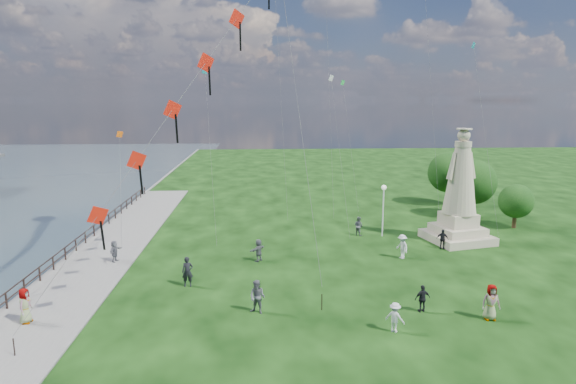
{
  "coord_description": "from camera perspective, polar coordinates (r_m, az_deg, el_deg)",
  "views": [
    {
      "loc": [
        -2.8,
        -20.95,
        11.03
      ],
      "look_at": [
        -1.0,
        8.0,
        5.5
      ],
      "focal_mm": 30.0,
      "sensor_mm": 36.0,
      "label": 1
    }
  ],
  "objects": [
    {
      "name": "person_5",
      "position": [
        35.41,
        -19.84,
        -6.75
      ],
      "size": [
        0.91,
        1.49,
        1.49
      ],
      "primitive_type": "imported",
      "rotation": [
        0.0,
        0.0,
        1.33
      ],
      "color": "#595960",
      "rests_on": "ground"
    },
    {
      "name": "person_1",
      "position": [
        25.83,
        -3.65,
        -12.31
      ],
      "size": [
        1.03,
        0.88,
        1.81
      ],
      "primitive_type": "imported",
      "rotation": [
        0.0,
        0.0,
        -0.47
      ],
      "color": "#595960",
      "rests_on": "ground"
    },
    {
      "name": "person_7",
      "position": [
        40.4,
        8.34,
        -4.0
      ],
      "size": [
        0.88,
        0.89,
        1.59
      ],
      "primitive_type": "imported",
      "rotation": [
        0.0,
        0.0,
        2.33
      ],
      "color": "#595960",
      "rests_on": "ground"
    },
    {
      "name": "person_10",
      "position": [
        27.85,
        -28.71,
        -11.93
      ],
      "size": [
        0.6,
        0.92,
        1.8
      ],
      "primitive_type": "imported",
      "rotation": [
        0.0,
        0.0,
        1.5
      ],
      "color": "#595960",
      "rests_on": "ground"
    },
    {
      "name": "person_11",
      "position": [
        33.76,
        -3.51,
        -6.89
      ],
      "size": [
        1.42,
        1.52,
        1.58
      ],
      "primitive_type": "imported",
      "rotation": [
        0.0,
        0.0,
        4.01
      ],
      "color": "#595960",
      "rests_on": "ground"
    },
    {
      "name": "small_kites",
      "position": [
        44.67,
        4.12,
        15.31
      ],
      "size": [
        31.13,
        16.23,
        33.04
      ],
      "color": "teal",
      "rests_on": "ground"
    },
    {
      "name": "person_0",
      "position": [
        29.87,
        -11.82,
        -9.24
      ],
      "size": [
        0.71,
        0.5,
        1.83
      ],
      "primitive_type": "imported",
      "rotation": [
        0.0,
        0.0,
        0.1
      ],
      "color": "black",
      "rests_on": "ground"
    },
    {
      "name": "person_2",
      "position": [
        24.5,
        12.56,
        -14.3
      ],
      "size": [
        1.07,
        0.97,
        1.49
      ],
      "primitive_type": "imported",
      "rotation": [
        0.0,
        0.0,
        2.5
      ],
      "color": "silver",
      "rests_on": "ground"
    },
    {
      "name": "red_kite_train",
      "position": [
        25.82,
        -11.94,
        11.35
      ],
      "size": [
        11.69,
        9.35,
        18.36
      ],
      "color": "black",
      "rests_on": "ground"
    },
    {
      "name": "waterfront",
      "position": [
        34.26,
        -24.95,
        -9.15
      ],
      "size": [
        200.0,
        200.0,
        1.51
      ],
      "color": "#2D3E44",
      "rests_on": "ground"
    },
    {
      "name": "lamppost",
      "position": [
        39.95,
        11.25,
        -0.87
      ],
      "size": [
        0.4,
        0.4,
        4.3
      ],
      "color": "silver",
      "rests_on": "ground"
    },
    {
      "name": "statue",
      "position": [
        40.08,
        19.66,
        -0.85
      ],
      "size": [
        5.29,
        5.29,
        8.95
      ],
      "rotation": [
        0.0,
        0.0,
        0.23
      ],
      "color": "#BFA990",
      "rests_on": "ground"
    },
    {
      "name": "person_4",
      "position": [
        27.14,
        22.92,
        -11.93
      ],
      "size": [
        0.95,
        0.61,
        1.87
      ],
      "primitive_type": "imported",
      "rotation": [
        0.0,
        0.0,
        -0.06
      ],
      "color": "#595960",
      "rests_on": "ground"
    },
    {
      "name": "person_9",
      "position": [
        38.26,
        17.83,
        -5.32
      ],
      "size": [
        0.99,
        0.75,
        1.5
      ],
      "primitive_type": "imported",
      "rotation": [
        0.0,
        0.0,
        -0.39
      ],
      "color": "black",
      "rests_on": "ground"
    },
    {
      "name": "person_8",
      "position": [
        35.14,
        13.38,
        -6.31
      ],
      "size": [
        0.94,
        1.26,
        1.74
      ],
      "primitive_type": "imported",
      "rotation": [
        0.0,
        0.0,
        -1.21
      ],
      "color": "silver",
      "rests_on": "ground"
    },
    {
      "name": "tree_row",
      "position": [
        50.75,
        20.46,
        1.34
      ],
      "size": [
        5.8,
        13.52,
        5.62
      ],
      "color": "#382314",
      "rests_on": "ground"
    },
    {
      "name": "person_3",
      "position": [
        26.96,
        15.66,
        -12.06
      ],
      "size": [
        0.93,
        0.58,
        1.49
      ],
      "primitive_type": "imported",
      "rotation": [
        0.0,
        0.0,
        3.31
      ],
      "color": "black",
      "rests_on": "ground"
    }
  ]
}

